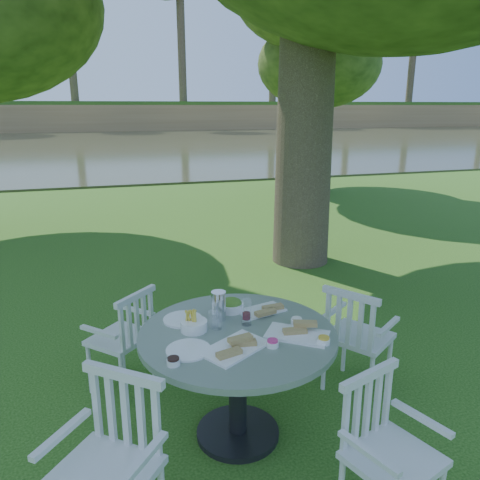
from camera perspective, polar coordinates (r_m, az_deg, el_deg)
name	(u,v)px	position (r m, az deg, el deg)	size (l,w,h in m)	color
ground	(246,325)	(4.86, 0.68, -10.31)	(140.00, 140.00, 0.00)	#1A440E
table	(238,356)	(3.11, -0.28, -13.91)	(1.26, 1.26, 0.77)	black
chair_ne	(354,333)	(3.68, 13.75, -10.99)	(0.59, 0.60, 0.87)	silver
chair_nw	(128,333)	(3.73, -13.50, -10.99)	(0.57, 0.57, 0.83)	silver
chair_sw	(114,451)	(2.58, -15.08, -23.54)	(0.63, 0.63, 0.91)	silver
chair_se	(381,440)	(2.73, 16.79, -22.28)	(0.54, 0.52, 0.85)	silver
tableware	(228,323)	(3.07, -1.45, -10.05)	(1.05, 0.82, 0.20)	white
river	(123,146)	(27.27, -14.05, 11.08)	(100.00, 28.00, 0.12)	#343720
far_bank	(109,45)	(45.59, -15.63, 21.94)	(100.00, 18.00, 15.20)	olive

